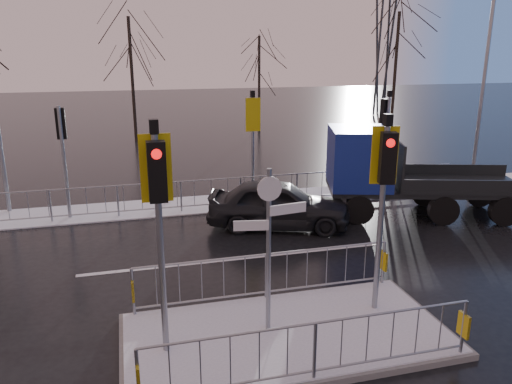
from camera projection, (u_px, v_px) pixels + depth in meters
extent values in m
plane|color=black|center=(286.00, 339.00, 9.26)|extent=(120.00, 120.00, 0.00)
cube|color=white|center=(209.00, 204.00, 17.24)|extent=(30.00, 2.00, 0.04)
cube|color=silver|center=(240.00, 258.00, 12.79)|extent=(8.00, 0.15, 0.01)
cube|color=slate|center=(286.00, 336.00, 9.24)|extent=(6.00, 3.00, 0.12)
cube|color=white|center=(287.00, 332.00, 9.22)|extent=(5.85, 2.85, 0.03)
cube|color=gold|center=(138.00, 377.00, 7.13)|extent=(0.05, 0.28, 0.42)
cube|color=gold|center=(464.00, 325.00, 8.46)|extent=(0.05, 0.28, 0.42)
cube|color=gold|center=(133.00, 290.00, 9.69)|extent=(0.05, 0.28, 0.42)
cube|color=gold|center=(383.00, 261.00, 11.02)|extent=(0.05, 0.28, 0.42)
cylinder|color=gray|center=(161.00, 249.00, 8.16)|extent=(0.11, 0.11, 3.80)
cube|color=black|center=(157.00, 172.00, 7.62)|extent=(0.28, 0.22, 0.95)
cylinder|color=red|center=(156.00, 154.00, 7.43)|extent=(0.16, 0.04, 0.16)
cube|color=gold|center=(156.00, 168.00, 7.85)|extent=(0.50, 0.03, 1.10)
cube|color=black|center=(154.00, 127.00, 7.60)|extent=(0.14, 0.14, 0.22)
cylinder|color=gray|center=(380.00, 222.00, 9.58)|extent=(0.11, 0.11, 3.70)
cube|color=black|center=(388.00, 158.00, 9.05)|extent=(0.33, 0.28, 0.95)
cylinder|color=red|center=(391.00, 143.00, 8.86)|extent=(0.16, 0.08, 0.16)
cube|color=gold|center=(384.00, 155.00, 9.29)|extent=(0.49, 0.16, 1.10)
cube|color=black|center=(388.00, 120.00, 9.04)|extent=(0.14, 0.14, 0.22)
cylinder|color=gray|center=(269.00, 253.00, 8.91)|extent=(0.09, 0.09, 3.10)
cube|color=silver|center=(288.00, 209.00, 8.78)|extent=(0.70, 0.14, 0.18)
cube|color=silver|center=(251.00, 225.00, 8.68)|extent=(0.62, 0.15, 0.18)
cylinder|color=silver|center=(270.00, 189.00, 8.55)|extent=(0.44, 0.03, 0.44)
cylinder|color=gray|center=(64.00, 163.00, 15.36)|extent=(0.11, 0.11, 3.50)
cube|color=black|center=(61.00, 123.00, 15.20)|extent=(0.28, 0.22, 0.95)
cylinder|color=red|center=(60.00, 113.00, 15.22)|extent=(0.16, 0.04, 0.16)
cylinder|color=gray|center=(253.00, 152.00, 16.83)|extent=(0.11, 0.11, 3.60)
cube|color=black|center=(251.00, 114.00, 16.65)|extent=(0.28, 0.22, 0.95)
cylinder|color=red|center=(250.00, 104.00, 16.67)|extent=(0.16, 0.04, 0.16)
cube|color=gold|center=(253.00, 115.00, 16.42)|extent=(0.50, 0.03, 1.10)
cube|color=black|center=(252.00, 94.00, 16.30)|extent=(0.14, 0.14, 0.22)
cylinder|color=gray|center=(386.00, 146.00, 18.08)|extent=(0.11, 0.11, 3.50)
cube|color=black|center=(385.00, 112.00, 17.90)|extent=(0.33, 0.28, 0.95)
cylinder|color=red|center=(383.00, 103.00, 17.90)|extent=(0.16, 0.08, 0.16)
cube|color=black|center=(390.00, 94.00, 17.56)|extent=(0.14, 0.14, 0.22)
imported|color=black|center=(279.00, 204.00, 14.88)|extent=(4.54, 2.99, 1.44)
cylinder|color=black|center=(359.00, 209.00, 15.23)|extent=(0.95, 0.53, 0.91)
cylinder|color=black|center=(349.00, 192.00, 17.07)|extent=(0.95, 0.53, 0.91)
cylinder|color=black|center=(443.00, 210.00, 15.14)|extent=(0.95, 0.53, 0.91)
cylinder|color=black|center=(425.00, 193.00, 16.99)|extent=(0.95, 0.53, 0.91)
cylinder|color=black|center=(504.00, 211.00, 15.08)|extent=(0.95, 0.53, 0.91)
cylinder|color=black|center=(479.00, 193.00, 16.92)|extent=(0.95, 0.53, 0.91)
cube|color=black|center=(423.00, 188.00, 15.95)|extent=(6.38, 3.76, 0.15)
cube|color=navy|center=(359.00, 157.00, 15.75)|extent=(2.39, 2.63, 1.83)
cube|color=black|center=(388.00, 146.00, 15.62)|extent=(0.57, 1.76, 1.01)
cube|color=#2D3033|center=(340.00, 188.00, 16.05)|extent=(0.71, 2.04, 0.32)
cube|color=black|center=(456.00, 184.00, 15.89)|extent=(4.48, 3.27, 0.11)
cube|color=black|center=(395.00, 161.00, 15.75)|extent=(0.71, 2.12, 1.37)
cylinder|color=black|center=(132.00, 80.00, 28.25)|extent=(0.19, 0.19, 6.90)
cylinder|color=black|center=(259.00, 84.00, 32.20)|extent=(0.16, 0.16, 5.98)
cylinder|color=black|center=(395.00, 74.00, 31.20)|extent=(0.20, 0.20, 7.36)
cylinder|color=gray|center=(484.00, 82.00, 18.64)|extent=(0.14, 0.14, 8.00)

